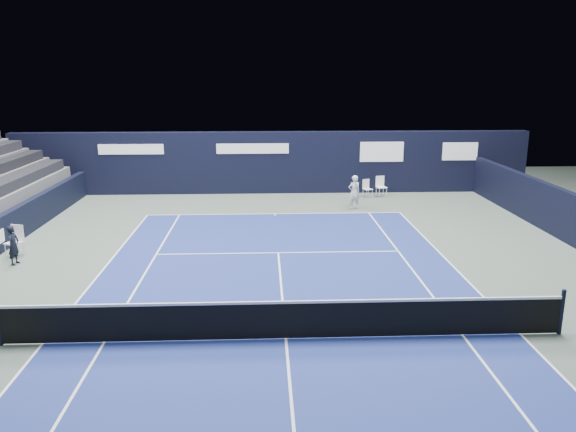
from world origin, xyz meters
name	(u,v)px	position (x,y,z in m)	size (l,w,h in m)	color
ground	(283,304)	(0.00, 2.00, 0.00)	(48.00, 48.00, 0.00)	#49564D
court_surface	(286,339)	(0.00, 0.00, 0.00)	(10.97, 23.77, 0.01)	navy
folding_chair_back_a	(367,187)	(4.61, 15.17, 0.50)	(0.51, 0.50, 0.88)	silver
folding_chair_back_b	(381,185)	(5.33, 15.30, 0.58)	(0.54, 0.53, 1.01)	white
line_judge_chair	(16,239)	(-8.70, 6.44, 0.60)	(0.59, 0.58, 1.06)	white
line_judge	(13,245)	(-8.42, 5.62, 0.64)	(0.46, 0.30, 1.27)	black
court_markings	(286,339)	(0.00, 0.00, 0.01)	(11.03, 23.83, 0.00)	white
tennis_net	(286,319)	(0.00, 0.00, 0.51)	(12.90, 0.10, 1.10)	black
back_sponsor_wall	(273,162)	(0.01, 16.50, 1.55)	(26.00, 0.63, 3.10)	black
tennis_player	(354,192)	(3.58, 12.71, 0.77)	(0.64, 0.87, 1.53)	white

